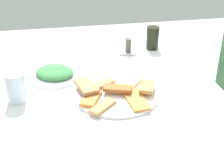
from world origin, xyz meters
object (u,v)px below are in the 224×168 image
object	(u,v)px
soda_can	(153,38)
spoon	(75,161)
drinking_glass	(16,88)
paper_napkin	(69,163)
dining_table	(109,101)
salad_plate_greens	(55,74)
fork	(63,163)
pide_platter	(116,93)
condiment_caddy	(128,48)

from	to	relation	value
soda_can	spoon	world-z (taller)	soda_can
drinking_glass	paper_napkin	distance (m)	0.44
dining_table	paper_napkin	size ratio (longest dim) A/B	8.48
dining_table	salad_plate_greens	distance (m)	0.28
soda_can	spoon	size ratio (longest dim) A/B	0.75
soda_can	drinking_glass	world-z (taller)	soda_can
drinking_glass	fork	world-z (taller)	drinking_glass
dining_table	paper_napkin	bearing A→B (deg)	-24.22
drinking_glass	fork	distance (m)	0.43
soda_can	fork	world-z (taller)	soda_can
soda_can	drinking_glass	xyz separation A→B (m)	(0.43, -0.68, -0.00)
pide_platter	fork	bearing A→B (deg)	-32.51
paper_napkin	spoon	bearing A→B (deg)	90.00
fork	spoon	distance (m)	0.04
salad_plate_greens	soda_can	xyz separation A→B (m)	(-0.25, 0.53, 0.04)
pide_platter	fork	xyz separation A→B (m)	(0.36, -0.23, -0.01)
pide_platter	spoon	size ratio (longest dim) A/B	2.12
dining_table	drinking_glass	distance (m)	0.40
soda_can	fork	distance (m)	0.98
pide_platter	paper_napkin	size ratio (longest dim) A/B	2.49
pide_platter	soda_can	bearing A→B (deg)	147.79
fork	spoon	size ratio (longest dim) A/B	1.20
salad_plate_greens	fork	xyz separation A→B (m)	(0.58, 0.01, -0.01)
pide_platter	drinking_glass	xyz separation A→B (m)	(-0.03, -0.39, 0.05)
spoon	condiment_caddy	world-z (taller)	condiment_caddy
soda_can	paper_napkin	size ratio (longest dim) A/B	0.88
dining_table	fork	world-z (taller)	fork
pide_platter	condiment_caddy	world-z (taller)	condiment_caddy
soda_can	paper_napkin	distance (m)	0.97
dining_table	spoon	bearing A→B (deg)	-22.27
paper_napkin	drinking_glass	bearing A→B (deg)	-156.17
paper_napkin	condiment_caddy	distance (m)	0.87
spoon	condiment_caddy	distance (m)	0.87
condiment_caddy	spoon	bearing A→B (deg)	-23.44
soda_can	condiment_caddy	xyz separation A→B (m)	(0.03, -0.14, -0.03)
dining_table	salad_plate_greens	world-z (taller)	salad_plate_greens
salad_plate_greens	drinking_glass	bearing A→B (deg)	-39.53
soda_can	spoon	bearing A→B (deg)	-30.53
paper_napkin	fork	distance (m)	0.02
salad_plate_greens	fork	size ratio (longest dim) A/B	1.22
salad_plate_greens	pide_platter	bearing A→B (deg)	47.93
paper_napkin	condiment_caddy	xyz separation A→B (m)	(-0.79, 0.36, 0.03)
salad_plate_greens	paper_napkin	distance (m)	0.58
drinking_glass	paper_napkin	world-z (taller)	drinking_glass
pide_platter	salad_plate_greens	xyz separation A→B (m)	(-0.22, -0.24, 0.00)
salad_plate_greens	dining_table	bearing A→B (deg)	58.97
fork	soda_can	bearing A→B (deg)	152.99
paper_napkin	soda_can	bearing A→B (deg)	148.56
spoon	dining_table	bearing A→B (deg)	158.65
pide_platter	soda_can	size ratio (longest dim) A/B	2.82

